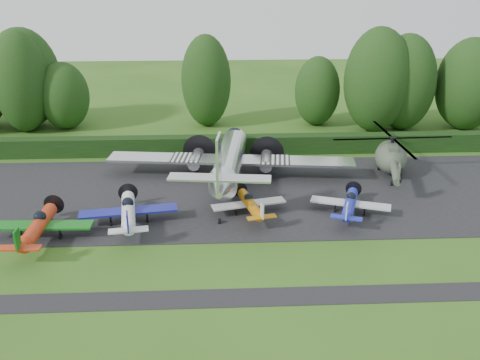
{
  "coord_description": "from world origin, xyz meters",
  "views": [
    {
      "loc": [
        0.08,
        -34.09,
        19.63
      ],
      "look_at": [
        2.04,
        7.33,
        2.5
      ],
      "focal_mm": 40.0,
      "sensor_mm": 36.0,
      "label": 1
    }
  ],
  "objects_px": {
    "sign_board": "(447,142)",
    "light_plane_red": "(38,226)",
    "light_plane_blue": "(350,204)",
    "light_plane_white": "(128,212)",
    "helicopter": "(391,155)",
    "transport_plane": "(230,161)",
    "light_plane_orange": "(250,204)"
  },
  "relations": [
    {
      "from": "transport_plane",
      "to": "light_plane_orange",
      "type": "height_order",
      "value": "transport_plane"
    },
    {
      "from": "light_plane_white",
      "to": "light_plane_blue",
      "type": "distance_m",
      "value": 17.97
    },
    {
      "from": "light_plane_white",
      "to": "helicopter",
      "type": "height_order",
      "value": "helicopter"
    },
    {
      "from": "light_plane_orange",
      "to": "sign_board",
      "type": "bearing_deg",
      "value": 46.63
    },
    {
      "from": "transport_plane",
      "to": "light_plane_white",
      "type": "distance_m",
      "value": 12.01
    },
    {
      "from": "light_plane_orange",
      "to": "sign_board",
      "type": "height_order",
      "value": "light_plane_orange"
    },
    {
      "from": "sign_board",
      "to": "light_plane_red",
      "type": "bearing_deg",
      "value": -149.84
    },
    {
      "from": "light_plane_blue",
      "to": "sign_board",
      "type": "relative_size",
      "value": 2.25
    },
    {
      "from": "transport_plane",
      "to": "light_plane_blue",
      "type": "xyz_separation_m",
      "value": [
        9.68,
        -7.64,
        -1.08
      ]
    },
    {
      "from": "light_plane_orange",
      "to": "sign_board",
      "type": "distance_m",
      "value": 26.96
    },
    {
      "from": "light_plane_white",
      "to": "light_plane_orange",
      "type": "distance_m",
      "value": 9.87
    },
    {
      "from": "light_plane_blue",
      "to": "helicopter",
      "type": "bearing_deg",
      "value": 36.55
    },
    {
      "from": "light_plane_white",
      "to": "sign_board",
      "type": "relative_size",
      "value": 2.66
    },
    {
      "from": "light_plane_orange",
      "to": "transport_plane",
      "type": "bearing_deg",
      "value": 115.21
    },
    {
      "from": "light_plane_white",
      "to": "light_plane_red",
      "type": "bearing_deg",
      "value": -152.2
    },
    {
      "from": "transport_plane",
      "to": "light_plane_orange",
      "type": "bearing_deg",
      "value": -85.03
    },
    {
      "from": "light_plane_white",
      "to": "light_plane_orange",
      "type": "height_order",
      "value": "light_plane_white"
    },
    {
      "from": "light_plane_red",
      "to": "light_plane_blue",
      "type": "xyz_separation_m",
      "value": [
        24.3,
        3.24,
        -0.19
      ]
    },
    {
      "from": "light_plane_red",
      "to": "light_plane_white",
      "type": "relative_size",
      "value": 1.0
    },
    {
      "from": "light_plane_red",
      "to": "light_plane_white",
      "type": "bearing_deg",
      "value": 17.6
    },
    {
      "from": "light_plane_blue",
      "to": "helicopter",
      "type": "relative_size",
      "value": 0.5
    },
    {
      "from": "light_plane_white",
      "to": "light_plane_blue",
      "type": "relative_size",
      "value": 1.18
    },
    {
      "from": "transport_plane",
      "to": "light_plane_blue",
      "type": "height_order",
      "value": "transport_plane"
    },
    {
      "from": "light_plane_white",
      "to": "light_plane_orange",
      "type": "bearing_deg",
      "value": 17.21
    },
    {
      "from": "transport_plane",
      "to": "light_plane_red",
      "type": "bearing_deg",
      "value": -150.13
    },
    {
      "from": "light_plane_red",
      "to": "light_plane_blue",
      "type": "distance_m",
      "value": 24.52
    },
    {
      "from": "transport_plane",
      "to": "light_plane_red",
      "type": "height_order",
      "value": "transport_plane"
    },
    {
      "from": "transport_plane",
      "to": "light_plane_white",
      "type": "xyz_separation_m",
      "value": [
        -8.26,
        -8.67,
        -0.89
      ]
    },
    {
      "from": "light_plane_blue",
      "to": "sign_board",
      "type": "distance_m",
      "value": 20.93
    },
    {
      "from": "light_plane_white",
      "to": "sign_board",
      "type": "distance_m",
      "value": 36.17
    },
    {
      "from": "transport_plane",
      "to": "sign_board",
      "type": "bearing_deg",
      "value": 10.65
    },
    {
      "from": "transport_plane",
      "to": "sign_board",
      "type": "height_order",
      "value": "transport_plane"
    }
  ]
}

